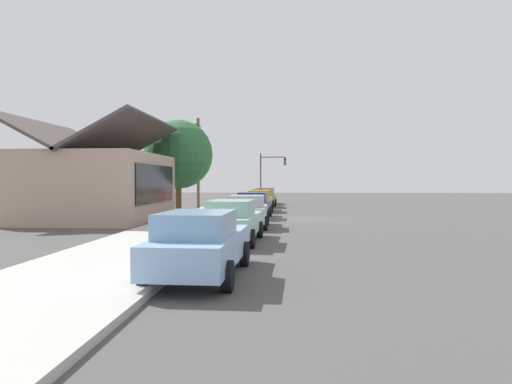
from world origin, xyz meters
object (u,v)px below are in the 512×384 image
(car_cherry, at_px, (266,196))
(car_seafoam, at_px, (233,221))
(car_navy, at_px, (253,205))
(car_olive, at_px, (264,198))
(traffic_light_main, at_px, (271,169))
(shade_tree, at_px, (178,154))
(car_silver, at_px, (247,211))
(car_mustard, at_px, (260,201))
(fire_hydrant_red, at_px, (191,232))
(utility_pole_wooden, at_px, (198,161))
(car_skyblue, at_px, (200,243))

(car_cherry, bearing_deg, car_seafoam, 179.15)
(car_navy, distance_m, car_olive, 11.64)
(car_cherry, relative_size, traffic_light_main, 0.88)
(shade_tree, xyz_separation_m, traffic_light_main, (16.20, -6.19, -0.72))
(car_olive, height_order, traffic_light_main, traffic_light_main)
(car_olive, bearing_deg, car_cherry, 3.46)
(car_olive, xyz_separation_m, car_cherry, (5.53, 0.07, 0.00))
(car_silver, bearing_deg, car_seafoam, 178.50)
(car_seafoam, distance_m, car_olive, 22.95)
(car_olive, relative_size, traffic_light_main, 0.91)
(car_navy, bearing_deg, traffic_light_main, 0.50)
(car_mustard, xyz_separation_m, fire_hydrant_red, (-18.29, 1.39, -0.32))
(car_olive, bearing_deg, utility_pole_wooden, 108.25)
(car_cherry, bearing_deg, traffic_light_main, -5.43)
(utility_pole_wooden, relative_size, fire_hydrant_red, 10.56)
(car_seafoam, bearing_deg, car_cherry, 2.40)
(car_skyblue, xyz_separation_m, car_navy, (17.52, -0.02, -0.00))
(car_seafoam, xyz_separation_m, utility_pole_wooden, (21.46, 5.37, 3.11))
(car_silver, distance_m, fire_hydrant_red, 6.72)
(car_seafoam, distance_m, utility_pole_wooden, 22.33)
(car_seafoam, bearing_deg, fire_hydrant_red, 127.11)
(car_silver, height_order, car_cherry, same)
(car_silver, bearing_deg, car_olive, -0.53)
(shade_tree, distance_m, traffic_light_main, 17.36)
(car_navy, height_order, shade_tree, shade_tree)
(car_olive, distance_m, utility_pole_wooden, 6.40)
(car_seafoam, bearing_deg, utility_pole_wooden, 16.36)
(car_cherry, distance_m, shade_tree, 13.73)
(car_cherry, height_order, traffic_light_main, traffic_light_main)
(utility_pole_wooden, bearing_deg, car_skyblue, -169.13)
(car_seafoam, xyz_separation_m, car_navy, (11.31, 0.03, -0.00))
(traffic_light_main, distance_m, utility_pole_wooden, 12.63)
(traffic_light_main, bearing_deg, utility_pole_wooden, 153.35)
(fire_hydrant_red, bearing_deg, utility_pole_wooden, 10.12)
(traffic_light_main, xyz_separation_m, fire_hydrant_red, (-33.68, 1.66, -2.99))
(shade_tree, height_order, fire_hydrant_red, shade_tree)
(car_skyblue, distance_m, utility_pole_wooden, 28.34)
(fire_hydrant_red, bearing_deg, car_olive, -3.33)
(car_silver, relative_size, utility_pole_wooden, 0.58)
(car_olive, xyz_separation_m, utility_pole_wooden, (-1.49, 5.39, 3.11))
(car_silver, bearing_deg, utility_pole_wooden, 18.25)
(traffic_light_main, bearing_deg, fire_hydrant_red, 177.18)
(car_seafoam, xyz_separation_m, shade_tree, (16.53, 5.90, 3.39))
(utility_pole_wooden, bearing_deg, car_cherry, -37.17)
(car_silver, height_order, car_navy, same)
(car_seafoam, bearing_deg, car_skyblue, -178.18)
(car_olive, bearing_deg, traffic_light_main, 1.20)
(car_olive, relative_size, car_cherry, 1.03)
(car_silver, bearing_deg, car_mustard, -0.42)
(car_skyblue, height_order, traffic_light_main, traffic_light_main)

